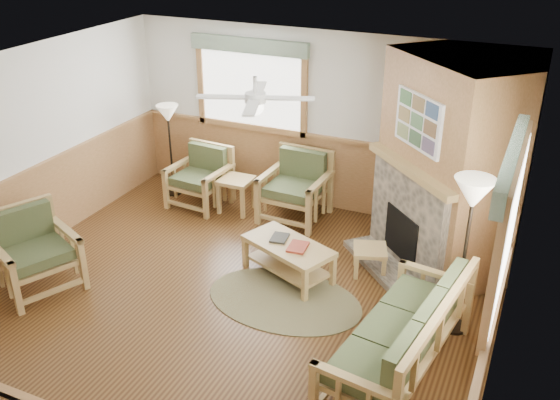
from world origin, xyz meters
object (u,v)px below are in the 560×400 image
at_px(floor_lamp_left, 171,150).
at_px(sofa, 399,334).
at_px(end_table_chairs, 236,195).
at_px(armchair_back_left, 199,177).
at_px(armchair_back_right, 295,187).
at_px(footstool, 369,260).
at_px(coffee_table, 288,260).
at_px(armchair_left, 35,252).
at_px(floor_lamp_right, 464,257).

bearing_deg(floor_lamp_left, sofa, -31.56).
bearing_deg(floor_lamp_left, end_table_chairs, -6.07).
distance_m(armchair_back_left, armchair_back_right, 1.54).
xyz_separation_m(footstool, floor_lamp_left, (-3.60, 1.00, 0.57)).
bearing_deg(end_table_chairs, floor_lamp_left, 173.93).
relative_size(sofa, footstool, 5.04).
bearing_deg(coffee_table, footstool, 50.57).
xyz_separation_m(sofa, end_table_chairs, (-3.18, 2.57, -0.21)).
xyz_separation_m(armchair_left, floor_lamp_right, (4.81, 1.26, 0.42)).
relative_size(sofa, floor_lamp_right, 1.13).
bearing_deg(sofa, floor_lamp_right, 165.76).
bearing_deg(footstool, floor_lamp_left, 164.47).
xyz_separation_m(sofa, floor_lamp_left, (-4.40, 2.71, 0.27)).
bearing_deg(armchair_back_left, armchair_back_right, 11.06).
bearing_deg(footstool, sofa, -64.80).
xyz_separation_m(armchair_back_left, floor_lamp_right, (4.21, -1.56, 0.46)).
xyz_separation_m(armchair_left, footstool, (3.60, 1.98, -0.32)).
bearing_deg(floor_lamp_left, coffee_table, -29.10).
height_order(armchair_back_right, end_table_chairs, armchair_back_right).
distance_m(armchair_back_left, coffee_table, 2.49).
height_order(armchair_back_right, armchair_left, armchair_back_right).
relative_size(armchair_left, coffee_table, 0.85).
relative_size(armchair_back_left, floor_lamp_left, 0.61).
distance_m(armchair_back_left, end_table_chairs, 0.66).
height_order(coffee_table, floor_lamp_right, floor_lamp_right).
height_order(end_table_chairs, floor_lamp_right, floor_lamp_right).
xyz_separation_m(end_table_chairs, footstool, (2.37, -0.87, -0.09)).
relative_size(armchair_left, end_table_chairs, 1.84).
height_order(armchair_left, floor_lamp_right, floor_lamp_right).
xyz_separation_m(armchair_back_left, armchair_left, (-0.60, -2.82, 0.04)).
relative_size(armchair_back_right, footstool, 2.43).
relative_size(sofa, armchair_back_left, 2.29).
xyz_separation_m(coffee_table, end_table_chairs, (-1.46, 1.36, 0.04)).
distance_m(armchair_back_right, end_table_chairs, 0.94).
bearing_deg(armchair_back_right, end_table_chairs, -168.76).
bearing_deg(footstool, floor_lamp_right, -30.67).
bearing_deg(coffee_table, sofa, -12.89).
distance_m(coffee_table, footstool, 1.04).
relative_size(armchair_back_right, floor_lamp_left, 0.67).
relative_size(coffee_table, floor_lamp_right, 0.63).
height_order(armchair_back_left, floor_lamp_left, floor_lamp_left).
xyz_separation_m(armchair_back_right, floor_lamp_right, (2.68, -1.74, 0.42)).
bearing_deg(footstool, end_table_chairs, 159.87).
distance_m(sofa, armchair_back_left, 4.58).
distance_m(armchair_back_right, floor_lamp_left, 2.14).
bearing_deg(armchair_back_right, floor_lamp_left, -177.60).
xyz_separation_m(sofa, armchair_left, (-4.40, -0.28, 0.02)).
height_order(sofa, armchair_back_right, armchair_back_right).
bearing_deg(armchair_back_right, floor_lamp_right, -30.97).
bearing_deg(armchair_back_left, armchair_left, -97.46).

